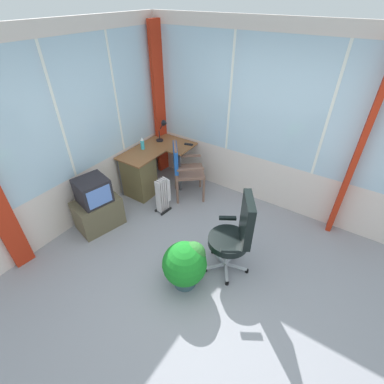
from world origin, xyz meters
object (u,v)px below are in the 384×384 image
tv_remote (189,144)px  spray_bottle (142,143)px  office_chair (237,233)px  tv_on_stand (97,206)px  wooden_armchair (181,165)px  space_heater (163,195)px  desk (141,173)px  desk_lamp (164,127)px  potted_plant (186,263)px

tv_remote → spray_bottle: 0.80m
office_chair → tv_on_stand: (-0.41, 2.06, -0.25)m
tv_remote → spray_bottle: (-0.56, 0.57, 0.09)m
tv_remote → tv_on_stand: (-1.79, 0.43, -0.38)m
spray_bottle → wooden_armchair: (0.09, -0.74, -0.23)m
wooden_armchair → office_chair: office_chair is taller
space_heater → desk: bearing=74.1°
office_chair → space_heater: 1.56m
desk_lamp → office_chair: (-1.31, -2.11, -0.37)m
tv_remote → space_heater: (-0.95, -0.15, -0.44)m
desk → space_heater: 0.65m
desk_lamp → space_heater: 1.28m
space_heater → spray_bottle: bearing=61.3°
tv_remote → office_chair: office_chair is taller
tv_remote → desk_lamp: bearing=82.6°
desk_lamp → spray_bottle: desk_lamp is taller
tv_on_stand → potted_plant: tv_on_stand is taller
wooden_armchair → office_chair: (-0.92, -1.46, -0.00)m
office_chair → desk_lamp: bearing=58.2°
desk_lamp → tv_remote: size_ratio=2.49×
tv_on_stand → potted_plant: (-0.13, -1.69, -0.01)m
wooden_armchair → office_chair: bearing=-122.2°
potted_plant → tv_remote: bearing=33.3°
desk_lamp → wooden_armchair: desk_lamp is taller
spray_bottle → wooden_armchair: wooden_armchair is taller
desk → potted_plant: size_ratio=1.96×
spray_bottle → wooden_armchair: 0.78m
spray_bottle → office_chair: office_chair is taller
tv_remote → office_chair: size_ratio=0.13×
tv_on_stand → space_heater: size_ratio=1.39×
tv_remote → spray_bottle: bearing=118.2°
desk_lamp → office_chair: office_chair is taller
office_chair → wooden_armchair: bearing=57.8°
spray_bottle → potted_plant: size_ratio=0.35×
desk → office_chair: size_ratio=1.10×
spray_bottle → potted_plant: (-1.36, -1.83, -0.49)m
potted_plant → spray_bottle: bearing=53.3°
desk → desk_lamp: 0.91m
wooden_armchair → spray_bottle: bearing=97.2°
wooden_armchair → space_heater: size_ratio=1.61×
desk_lamp → potted_plant: 2.61m
tv_remote → potted_plant: bearing=-163.0°
spray_bottle → potted_plant: spray_bottle is taller
tv_remote → wooden_armchair: 0.51m
desk_lamp → wooden_armchair: (-0.39, -0.65, -0.37)m
office_chair → desk: bearing=73.9°
desk_lamp → spray_bottle: 0.51m
desk_lamp → spray_bottle: size_ratio=1.73×
wooden_armchair → tv_on_stand: wooden_armchair is taller
tv_on_stand → spray_bottle: bearing=6.5°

